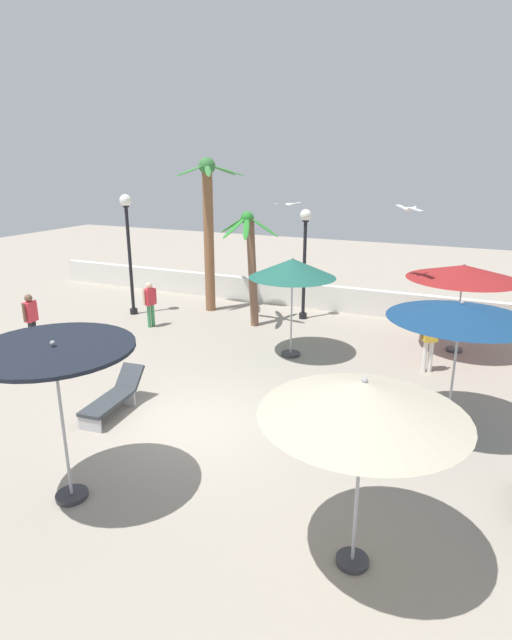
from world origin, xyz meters
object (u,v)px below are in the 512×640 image
Objects in this scene: guest_0 at (31,316)px; seagull_1 at (410,209)px; palm_tree_2 at (251,254)px; patio_umbrella_3 at (55,359)px; guest_1 at (150,300)px; seagull_2 at (289,204)px; patio_umbrella_4 at (364,399)px; patio_umbrella_0 at (461,312)px; patio_umbrella_1 at (292,269)px; lamp_post_1 at (128,237)px; palm_tree_0 at (208,219)px; patio_umbrella_5 at (464,272)px; guest_2 at (430,335)px; lounge_chair_0 at (114,396)px; lamp_post_2 at (305,250)px.

guest_0 is 11.36m from seagull_1.
patio_umbrella_3 is at bearing -82.73° from palm_tree_2.
seagull_2 is at bearing 56.25° from guest_1.
patio_umbrella_4 reaches higher than guest_1.
patio_umbrella_0 is 1.01× the size of patio_umbrella_4.
patio_umbrella_1 is 7.00m from lamp_post_1.
guest_1 is 1.50× the size of seagull_1.
lamp_post_1 reaches higher than palm_tree_2.
guest_0 is at bearing -116.20° from palm_tree_0.
palm_tree_0 reaches higher than lamp_post_1.
patio_umbrella_4 is 13.80m from seagull_2.
patio_umbrella_5 is 2.46m from guest_2.
patio_umbrella_1 reaches higher than patio_umbrella_3.
seagull_1 reaches higher than patio_umbrella_5.
palm_tree_2 reaches higher than patio_umbrella_5.
patio_umbrella_4 is 11.91m from guest_1.
guest_0 reaches higher than lounge_chair_0.
patio_umbrella_1 reaches higher than patio_umbrella_0.
patio_umbrella_0 is 0.51× the size of palm_tree_0.
guest_0 is (-4.95, 2.33, 0.62)m from lounge_chair_0.
palm_tree_2 is 4.58m from lamp_post_1.
patio_umbrella_4 is at bearing -101.26° from patio_umbrella_0.
patio_umbrella_3 is 1.80× the size of guest_1.
palm_tree_0 is 3.71m from lamp_post_2.
patio_umbrella_1 reaches higher than patio_umbrella_5.
lounge_chair_0 is 8.12m from guest_2.
seagull_1 reaches higher than guest_1.
guest_2 is at bearing 5.28° from patio_umbrella_1.
seagull_2 is at bearing 155.40° from patio_umbrella_5.
lamp_post_2 reaches higher than patio_umbrella_1.
palm_tree_2 reaches higher than guest_2.
patio_umbrella_4 reaches higher than guest_0.
lamp_post_1 reaches higher than lounge_chair_0.
lamp_post_2 reaches higher than patio_umbrella_5.
lounge_chair_0 is (4.44, -6.51, -2.48)m from lamp_post_1.
patio_umbrella_5 reaches higher than guest_1.
patio_umbrella_5 is at bearing 3.96° from lamp_post_1.
patio_umbrella_4 reaches higher than patio_umbrella_0.
patio_umbrella_0 is 0.74× the size of lamp_post_2.
patio_umbrella_3 is 11.45m from palm_tree_0.
lounge_chair_0 is at bearing 159.53° from patio_umbrella_4.
patio_umbrella_4 is at bearing -91.08° from guest_2.
lamp_post_2 is at bearing 44.01° from guest_0.
guest_1 is (-3.01, -1.61, -1.54)m from palm_tree_2.
patio_umbrella_1 is 5.90m from lounge_chair_0.
patio_umbrella_0 is 2.14× the size of seagull_2.
lamp_post_1 is 10.79m from guest_2.
patio_umbrella_0 is 1.65× the size of guest_2.
palm_tree_0 is 3.58× the size of guest_1.
lamp_post_1 is at bearing 167.06° from patio_umbrella_1.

